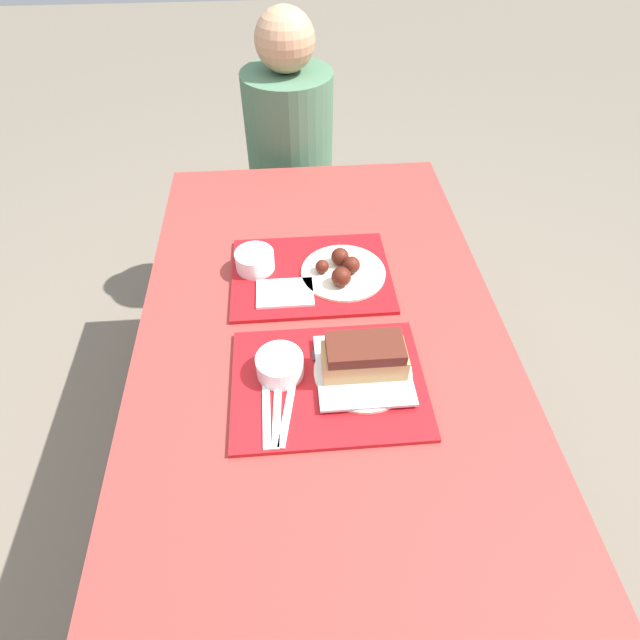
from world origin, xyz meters
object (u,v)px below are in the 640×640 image
object	(u,v)px
tray_far	(311,275)
bowl_coleslaw_near	(280,365)
bowl_coleslaw_far	(255,260)
person_seated_across	(289,135)
tray_near	(329,383)
wings_plate_far	(342,270)
brisket_sandwich_plate	(364,362)

from	to	relation	value
tray_far	bowl_coleslaw_near	bearing A→B (deg)	-105.49
bowl_coleslaw_far	person_seated_across	xyz separation A→B (m)	(0.12, 0.76, -0.03)
tray_near	bowl_coleslaw_far	world-z (taller)	bowl_coleslaw_far
wings_plate_far	bowl_coleslaw_near	bearing A→B (deg)	-118.68
bowl_coleslaw_near	bowl_coleslaw_far	world-z (taller)	same
tray_near	tray_far	xyz separation A→B (m)	(-0.02, 0.36, 0.00)
tray_far	person_seated_across	distance (m)	0.80
tray_far	wings_plate_far	xyz separation A→B (m)	(0.08, -0.01, 0.02)
tray_near	bowl_coleslaw_far	bearing A→B (deg)	112.55
brisket_sandwich_plate	person_seated_across	distance (m)	1.15
brisket_sandwich_plate	bowl_coleslaw_far	size ratio (longest dim) A/B	2.09
tray_near	wings_plate_far	bearing A→B (deg)	79.18
wings_plate_far	person_seated_across	bearing A→B (deg)	97.86
person_seated_across	wings_plate_far	bearing A→B (deg)	-82.14
tray_far	bowl_coleslaw_far	distance (m)	0.16
tray_far	bowl_coleslaw_far	size ratio (longest dim) A/B	4.06
brisket_sandwich_plate	bowl_coleslaw_far	distance (m)	0.45
bowl_coleslaw_near	person_seated_across	world-z (taller)	person_seated_across
tray_far	wings_plate_far	distance (m)	0.09
tray_far	brisket_sandwich_plate	xyz separation A→B (m)	(0.09, -0.34, 0.04)
brisket_sandwich_plate	bowl_coleslaw_far	xyz separation A→B (m)	(-0.24, 0.38, -0.01)
tray_near	bowl_coleslaw_far	distance (m)	0.43
wings_plate_far	bowl_coleslaw_far	bearing A→B (deg)	168.58
bowl_coleslaw_near	person_seated_across	bearing A→B (deg)	86.85
person_seated_across	tray_near	bearing A→B (deg)	-87.79
bowl_coleslaw_far	wings_plate_far	bearing A→B (deg)	-11.42
bowl_coleslaw_far	wings_plate_far	distance (m)	0.24
bowl_coleslaw_far	person_seated_across	distance (m)	0.77
tray_far	bowl_coleslaw_far	world-z (taller)	bowl_coleslaw_far
tray_far	brisket_sandwich_plate	size ratio (longest dim) A/B	1.94
wings_plate_far	tray_near	bearing A→B (deg)	-100.82
bowl_coleslaw_near	brisket_sandwich_plate	world-z (taller)	brisket_sandwich_plate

